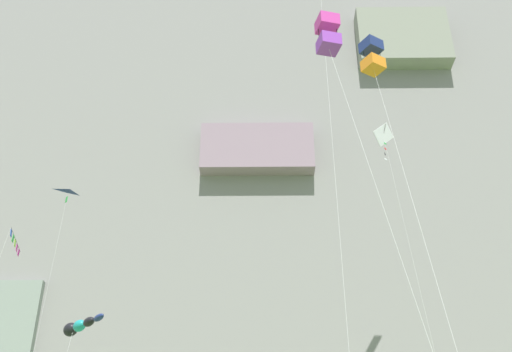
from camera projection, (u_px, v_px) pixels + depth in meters
cliff_face at (258, 187)px, 82.14m from camera, size 180.00×27.07×81.59m
kite_box_upper_mid at (372, 57)px, 28.07m from camera, size 1.58×5.58×21.19m
kite_windsock_low_center at (79, 326)px, 36.62m from camera, size 3.65×7.02×12.40m
kite_banner_far_right at (11, 253)px, 46.35m from camera, size 2.01×6.46×20.65m
kite_diamond_high_center at (385, 140)px, 55.45m from camera, size 3.24×4.16×33.74m
kite_box_low_right at (328, 35)px, 24.93m from camera, size 3.42×3.14×19.90m
kite_delta_low_left at (67, 201)px, 48.07m from camera, size 1.98×1.84×24.27m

